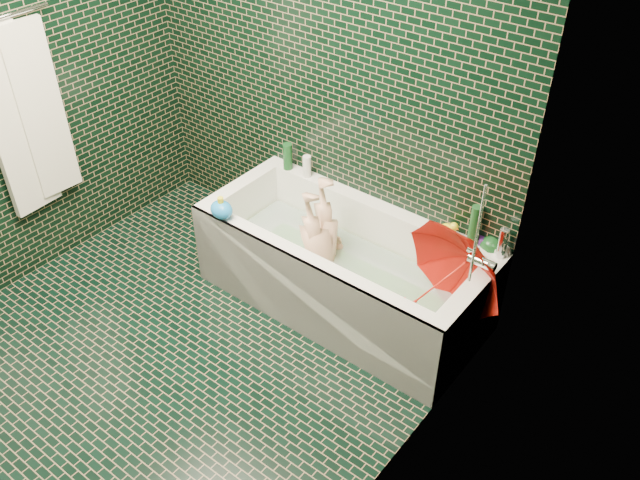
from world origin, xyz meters
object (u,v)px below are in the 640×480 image
Objects in this scene: child at (323,257)px; umbrella at (441,282)px; bathtub at (341,277)px; rubber_duck at (449,229)px; bath_toy at (221,209)px.

child is 1.60× the size of umbrella.
child is at bearing -164.81° from umbrella.
umbrella reaches higher than bathtub.
rubber_duck is at bearing 114.28° from child.
bath_toy is at bearing -152.27° from bathtub.
bathtub is 0.81m from bath_toy.
bathtub is at bearing 31.77° from bath_toy.
umbrella is at bearing 84.95° from child.
umbrella reaches higher than rubber_duck.
umbrella is (0.77, -0.00, 0.22)m from child.
bath_toy is (-0.50, -0.31, 0.30)m from child.
rubber_duck is (0.49, 0.33, 0.38)m from bathtub.
bathtub is 2.87× the size of umbrella.
rubber_duck is 0.87× the size of bath_toy.
umbrella is 4.65× the size of rubber_duck.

